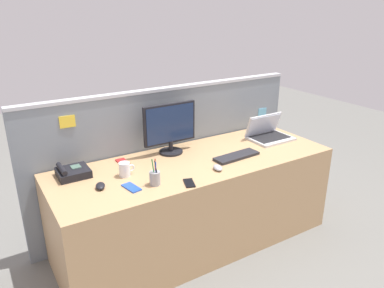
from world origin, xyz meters
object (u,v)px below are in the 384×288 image
at_px(laptop, 268,133).
at_px(computer_mouse_right_hand, 100,186).
at_px(cell_phone_red_case, 123,162).
at_px(computer_mouse_left_hand, 218,168).
at_px(pen_cup, 155,178).
at_px(cell_phone_black_slab, 189,183).
at_px(keyboard_main, 237,156).
at_px(cell_phone_blue_case, 131,187).
at_px(desk_phone, 72,172).
at_px(coffee_mug, 125,169).
at_px(desktop_monitor, 170,127).

bearing_deg(laptop, computer_mouse_right_hand, -174.80).
bearing_deg(cell_phone_red_case, laptop, -6.54).
height_order(computer_mouse_left_hand, pen_cup, pen_cup).
relative_size(laptop, computer_mouse_right_hand, 3.61).
relative_size(laptop, cell_phone_black_slab, 2.90).
distance_m(laptop, pen_cup, 1.28).
height_order(keyboard_main, cell_phone_black_slab, keyboard_main).
bearing_deg(cell_phone_black_slab, cell_phone_blue_case, 177.42).
xyz_separation_m(computer_mouse_left_hand, cell_phone_blue_case, (-0.64, 0.06, -0.01)).
relative_size(desk_phone, pen_cup, 1.13).
bearing_deg(computer_mouse_left_hand, laptop, 37.72).
distance_m(cell_phone_black_slab, cell_phone_blue_case, 0.38).
bearing_deg(pen_cup, computer_mouse_right_hand, 156.54).
xyz_separation_m(keyboard_main, cell_phone_blue_case, (-0.90, -0.05, -0.01)).
relative_size(computer_mouse_right_hand, coffee_mug, 0.88).
xyz_separation_m(desk_phone, pen_cup, (0.43, -0.41, 0.02)).
xyz_separation_m(pen_cup, cell_phone_blue_case, (-0.15, 0.04, -0.05)).
relative_size(desktop_monitor, computer_mouse_left_hand, 4.43).
xyz_separation_m(computer_mouse_right_hand, pen_cup, (0.32, -0.14, 0.03)).
xyz_separation_m(computer_mouse_right_hand, cell_phone_red_case, (0.28, 0.31, -0.01)).
xyz_separation_m(laptop, computer_mouse_left_hand, (-0.76, -0.31, -0.03)).
distance_m(desktop_monitor, coffee_mug, 0.55).
relative_size(pen_cup, cell_phone_red_case, 1.26).
distance_m(desktop_monitor, keyboard_main, 0.57).
relative_size(cell_phone_red_case, coffee_mug, 1.30).
distance_m(desk_phone, keyboard_main, 1.22).
relative_size(keyboard_main, cell_phone_blue_case, 2.63).
distance_m(desk_phone, computer_mouse_right_hand, 0.29).
bearing_deg(keyboard_main, cell_phone_black_slab, -164.19).
bearing_deg(cell_phone_black_slab, cell_phone_red_case, 133.50).
relative_size(desk_phone, cell_phone_red_case, 1.42).
height_order(desktop_monitor, desk_phone, desktop_monitor).
bearing_deg(laptop, cell_phone_black_slab, -159.58).
relative_size(laptop, computer_mouse_left_hand, 3.61).
height_order(desktop_monitor, computer_mouse_right_hand, desktop_monitor).
distance_m(computer_mouse_left_hand, cell_phone_black_slab, 0.30).
relative_size(cell_phone_black_slab, coffee_mug, 1.09).
bearing_deg(pen_cup, coffee_mug, 117.04).
height_order(keyboard_main, cell_phone_red_case, keyboard_main).
bearing_deg(laptop, coffee_mug, -177.70).
relative_size(cell_phone_blue_case, coffee_mug, 1.26).
bearing_deg(cell_phone_blue_case, computer_mouse_right_hand, 138.30).
relative_size(desktop_monitor, coffee_mug, 3.88).
bearing_deg(cell_phone_red_case, desktop_monitor, 0.48).
xyz_separation_m(desk_phone, cell_phone_black_slab, (0.63, -0.52, -0.03)).
bearing_deg(desk_phone, laptop, -4.37).
distance_m(desk_phone, coffee_mug, 0.36).
height_order(pen_cup, cell_phone_red_case, pen_cup).
relative_size(laptop, cell_phone_red_case, 2.44).
distance_m(laptop, desk_phone, 1.69).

